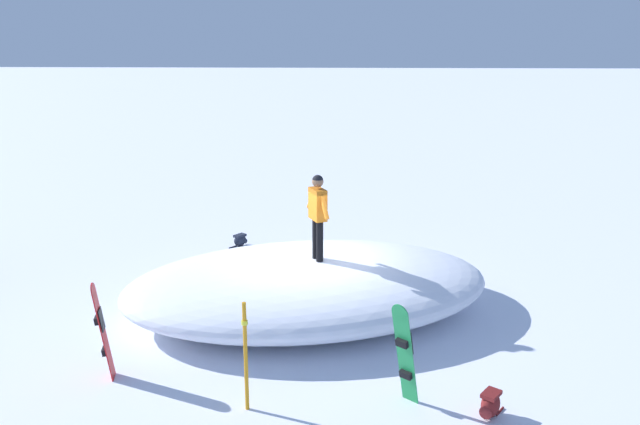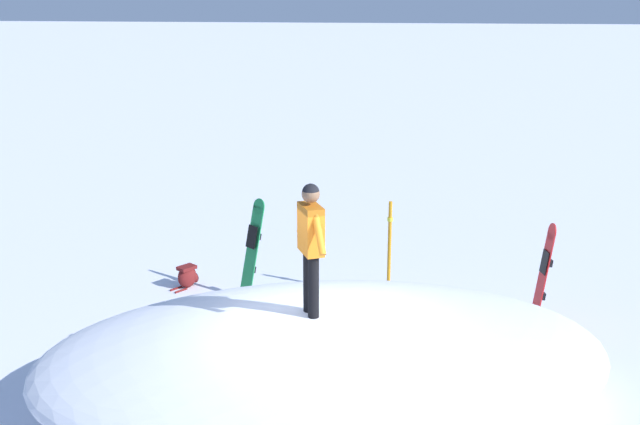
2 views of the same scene
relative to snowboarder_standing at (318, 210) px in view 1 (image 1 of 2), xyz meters
The scene contains 8 objects.
ground 2.18m from the snowboarder_standing, 40.19° to the left, with size 240.00×240.00×0.00m, color white.
snow_mound 1.61m from the snowboarder_standing, 66.78° to the left, with size 7.33×4.62×1.16m, color white.
snowboarder_standing is the anchor object (origin of this frame).
snowboard_primary_upright 4.45m from the snowboarder_standing, 129.31° to the left, with size 0.32×0.28×1.66m.
snowboard_secondary_upright 3.79m from the snowboarder_standing, 155.80° to the right, with size 0.50×0.48×1.71m.
backpack_near 5.22m from the snowboarder_standing, 28.75° to the left, with size 0.56×0.47×0.33m.
backpack_far 4.82m from the snowboarder_standing, 142.05° to the right, with size 0.55×0.47×0.41m.
trail_marker_pole 3.78m from the snowboarder_standing, 166.14° to the left, with size 0.10×0.10×1.71m.
Camera 1 is at (-11.84, -0.79, 5.30)m, focal length 35.48 mm.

